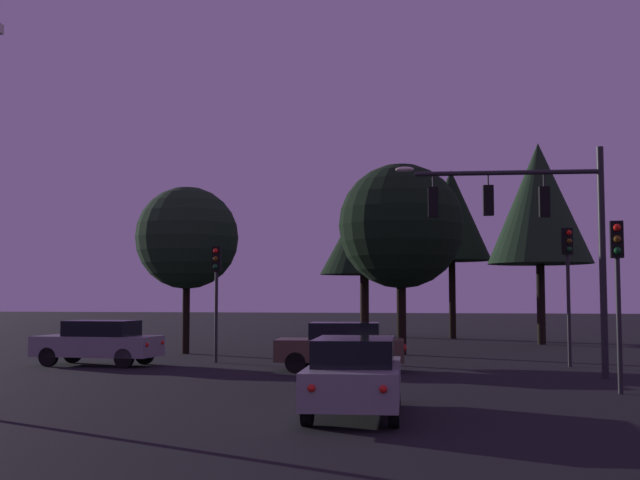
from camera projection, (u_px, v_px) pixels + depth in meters
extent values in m
plane|color=black|center=(399.00, 358.00, 30.03)|extent=(168.00, 168.00, 0.00)
cylinder|color=#232326|center=(603.00, 261.00, 23.07)|extent=(0.20, 0.20, 6.72)
cylinder|color=#232326|center=(506.00, 173.00, 23.52)|extent=(5.40, 0.51, 0.14)
ellipsoid|color=#F4EACC|center=(405.00, 169.00, 23.83)|extent=(0.56, 0.28, 0.16)
cylinder|color=#232326|center=(544.00, 179.00, 23.40)|extent=(0.05, 0.05, 0.43)
cube|color=black|center=(544.00, 202.00, 23.35)|extent=(0.32, 0.26, 0.90)
sphere|color=#4C0A0A|center=(543.00, 193.00, 23.51)|extent=(0.18, 0.18, 0.18)
sphere|color=#56380C|center=(543.00, 202.00, 23.49)|extent=(0.18, 0.18, 0.18)
sphere|color=#1EE04C|center=(544.00, 212.00, 23.47)|extent=(0.18, 0.18, 0.18)
cylinder|color=#232326|center=(488.00, 179.00, 23.56)|extent=(0.05, 0.05, 0.37)
cube|color=black|center=(488.00, 200.00, 23.52)|extent=(0.32, 0.26, 0.90)
sphere|color=#4C0A0A|center=(488.00, 192.00, 23.68)|extent=(0.18, 0.18, 0.18)
sphere|color=#56380C|center=(488.00, 201.00, 23.66)|extent=(0.18, 0.18, 0.18)
sphere|color=#1EE04C|center=(488.00, 210.00, 23.64)|extent=(0.18, 0.18, 0.18)
cylinder|color=#232326|center=(433.00, 180.00, 23.72)|extent=(0.05, 0.05, 0.40)
cube|color=black|center=(433.00, 202.00, 23.68)|extent=(0.32, 0.26, 0.90)
sphere|color=#4C0A0A|center=(433.00, 193.00, 23.84)|extent=(0.18, 0.18, 0.18)
sphere|color=#56380C|center=(433.00, 203.00, 23.82)|extent=(0.18, 0.18, 0.18)
sphere|color=#1EE04C|center=(433.00, 212.00, 23.80)|extent=(0.18, 0.18, 0.18)
cylinder|color=#232326|center=(569.00, 310.00, 26.56)|extent=(0.12, 0.12, 3.74)
cube|color=black|center=(567.00, 241.00, 26.73)|extent=(0.36, 0.33, 0.90)
sphere|color=red|center=(569.00, 233.00, 26.61)|extent=(0.18, 0.18, 0.18)
sphere|color=#56380C|center=(569.00, 241.00, 26.59)|extent=(0.18, 0.18, 0.18)
sphere|color=#0C4219|center=(569.00, 249.00, 26.57)|extent=(0.18, 0.18, 0.18)
cylinder|color=#232326|center=(216.00, 317.00, 28.22)|extent=(0.12, 0.12, 3.22)
cube|color=black|center=(217.00, 259.00, 28.36)|extent=(0.31, 0.25, 0.90)
sphere|color=red|center=(216.00, 251.00, 28.24)|extent=(0.18, 0.18, 0.18)
sphere|color=#56380C|center=(216.00, 259.00, 28.22)|extent=(0.18, 0.18, 0.18)
sphere|color=#0C4219|center=(216.00, 267.00, 28.20)|extent=(0.18, 0.18, 0.18)
cylinder|color=#232326|center=(619.00, 326.00, 19.16)|extent=(0.12, 0.12, 3.27)
cube|color=black|center=(617.00, 239.00, 19.31)|extent=(0.32, 0.26, 0.90)
sphere|color=red|center=(617.00, 228.00, 19.19)|extent=(0.18, 0.18, 0.18)
sphere|color=#56380C|center=(617.00, 239.00, 19.17)|extent=(0.18, 0.18, 0.18)
sphere|color=#0C4219|center=(618.00, 251.00, 19.15)|extent=(0.18, 0.18, 0.18)
cube|color=gray|center=(355.00, 381.00, 15.70)|extent=(2.01, 4.39, 0.68)
cube|color=black|center=(355.00, 351.00, 15.60)|extent=(1.65, 2.40, 0.52)
cylinder|color=black|center=(324.00, 390.00, 17.17)|extent=(0.24, 0.65, 0.64)
cylinder|color=black|center=(396.00, 391.00, 17.00)|extent=(0.24, 0.65, 0.64)
cylinder|color=black|center=(307.00, 408.00, 14.36)|extent=(0.24, 0.65, 0.64)
cylinder|color=black|center=(394.00, 409.00, 14.19)|extent=(0.24, 0.65, 0.64)
sphere|color=red|center=(311.00, 388.00, 13.64)|extent=(0.14, 0.14, 0.14)
sphere|color=red|center=(383.00, 389.00, 13.51)|extent=(0.14, 0.14, 0.14)
cube|color=gray|center=(98.00, 346.00, 27.00)|extent=(4.24, 1.96, 0.68)
cube|color=black|center=(102.00, 328.00, 27.01)|extent=(2.32, 1.62, 0.52)
cylinder|color=black|center=(48.00, 357.00, 26.52)|extent=(0.65, 0.23, 0.64)
cylinder|color=black|center=(73.00, 354.00, 28.03)|extent=(0.65, 0.23, 0.64)
cylinder|color=black|center=(124.00, 358.00, 25.92)|extent=(0.65, 0.23, 0.64)
cylinder|color=black|center=(145.00, 355.00, 27.43)|extent=(0.65, 0.23, 0.64)
sphere|color=red|center=(147.00, 345.00, 25.96)|extent=(0.14, 0.14, 0.14)
sphere|color=red|center=(162.00, 343.00, 27.15)|extent=(0.14, 0.14, 0.14)
cube|color=#473828|center=(340.00, 350.00, 24.90)|extent=(4.10, 2.02, 0.68)
cube|color=black|center=(345.00, 331.00, 24.93)|extent=(2.26, 1.63, 0.52)
cylinder|color=black|center=(296.00, 363.00, 24.25)|extent=(0.65, 0.25, 0.64)
cylinder|color=black|center=(301.00, 359.00, 25.74)|extent=(0.65, 0.25, 0.64)
cylinder|color=black|center=(382.00, 363.00, 24.01)|extent=(0.65, 0.25, 0.64)
cylinder|color=black|center=(382.00, 359.00, 25.51)|extent=(0.65, 0.25, 0.64)
sphere|color=red|center=(404.00, 348.00, 24.14)|extent=(0.14, 0.14, 0.14)
sphere|color=red|center=(404.00, 346.00, 25.32)|extent=(0.14, 0.14, 0.14)
cylinder|color=black|center=(401.00, 312.00, 32.02)|extent=(0.38, 0.38, 3.42)
sphere|color=black|center=(401.00, 226.00, 32.27)|extent=(5.08, 5.08, 5.08)
cylinder|color=black|center=(541.00, 304.00, 38.88)|extent=(0.41, 0.41, 3.94)
cone|color=black|center=(539.00, 203.00, 39.23)|extent=(5.10, 5.10, 6.01)
cylinder|color=black|center=(365.00, 305.00, 46.96)|extent=(0.52, 0.52, 3.64)
cone|color=black|center=(364.00, 234.00, 47.26)|extent=(5.28, 5.28, 4.85)
cylinder|color=black|center=(452.00, 300.00, 44.41)|extent=(0.38, 0.38, 4.34)
cone|color=black|center=(451.00, 215.00, 44.74)|extent=(4.41, 4.41, 5.13)
cylinder|color=black|center=(186.00, 314.00, 32.61)|extent=(0.30, 0.30, 3.28)
sphere|color=black|center=(187.00, 238.00, 32.83)|extent=(4.23, 4.23, 4.23)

